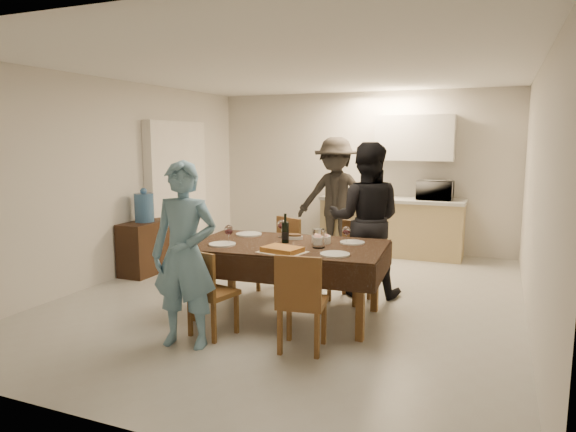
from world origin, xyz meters
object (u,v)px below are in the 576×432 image
Objects in this scene: wine_bottle at (285,228)px; water_pitcher at (319,238)px; person_far at (366,220)px; person_kitchen at (335,197)px; microwave at (435,190)px; savoury_tart at (282,250)px; person_near at (185,255)px; dining_table at (288,247)px; console at (146,247)px; water_jug at (144,208)px.

wine_bottle reaches higher than water_pitcher.
person_far reaches higher than water_pitcher.
microwave is at bearing 17.19° from person_kitchen.
savoury_tart is 0.79× the size of microwave.
person_near reaches higher than savoury_tart.
wine_bottle is 0.42m from water_pitcher.
savoury_tart reaches higher than dining_table.
console is at bearing 34.90° from microwave.
dining_table is 1.13× the size of person_far.
microwave reaches higher than console.
water_pitcher is (0.35, -0.05, 0.13)m from dining_table.
dining_table is 1.19m from person_near.
person_far reaches higher than wine_bottle.
microwave is (3.53, 2.47, 0.14)m from water_jug.
person_near is (-0.55, -1.05, 0.10)m from dining_table.
water_pitcher reaches higher than savoury_tart.
person_kitchen is (-0.39, 2.87, 0.20)m from dining_table.
water_pitcher is 0.10× the size of person_far.
water_jug is at bearing -90.00° from console.
savoury_tart is (0.15, -0.43, -0.13)m from wine_bottle.
console is 2.61m from wine_bottle.
wine_bottle reaches higher than savoury_tart.
person_far reaches higher than water_jug.
dining_table is 2.64m from console.
person_kitchen is at bearing 44.11° from console.
person_far is (0.20, 1.10, 0.04)m from water_pitcher.
person_near is (1.92, -1.90, -0.09)m from water_jug.
wine_bottle is 0.16× the size of person_kitchen.
microwave reaches higher than water_pitcher.
person_far is (-0.52, -2.27, -0.16)m from microwave.
water_pitcher is 1.35m from person_near.
person_far is at bearing 3.81° from console.
savoury_tart is (0.10, -0.38, 0.06)m from dining_table.
water_jug is 0.93× the size of savoury_tart.
wine_bottle is 0.74× the size of savoury_tart.
water_pitcher is 0.35× the size of microwave.
dining_table is 2.90m from person_kitchen.
person_far is at bearing 52.93° from person_near.
console is at bearing 154.41° from savoury_tart.
water_jug is at bearing 156.82° from dining_table.
person_near is at bearing -92.39° from person_kitchen.
person_near is 0.92× the size of person_far.
savoury_tart is at bearing 63.21° from person_far.
dining_table is 6.66× the size of wine_bottle.
water_jug reaches higher than console.
water_pitcher is 0.11× the size of person_near.
console is 4.14× the size of water_pitcher.
water_jug reaches higher than water_pitcher.
person_near is (-1.62, -4.37, -0.23)m from microwave.
person_kitchen reaches higher than wine_bottle.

